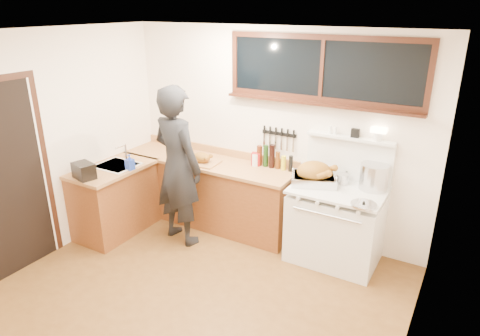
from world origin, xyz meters
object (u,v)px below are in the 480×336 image
Objects in this scene: vintage_stove at (336,223)px; roast_turkey at (314,175)px; man at (178,166)px; cutting_board at (202,159)px.

vintage_stove is 0.61m from roast_turkey.
man reaches higher than roast_turkey.
man is 0.44m from cutting_board.
cutting_board is at bearing -176.10° from roast_turkey.
vintage_stove is at bearing -1.07° from roast_turkey.
cutting_board is at bearing 83.28° from man.
vintage_stove is 3.42× the size of cutting_board.
man is (-1.84, -0.53, 0.52)m from vintage_stove.
roast_turkey is (-0.30, 0.01, 0.54)m from vintage_stove.
vintage_stove is 0.80× the size of man.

